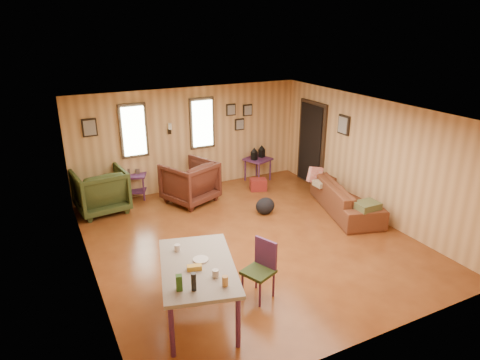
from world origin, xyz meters
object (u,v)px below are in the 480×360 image
at_px(sofa, 346,193).
at_px(end_table, 134,181).
at_px(recliner_brown, 190,180).
at_px(side_table, 258,157).
at_px(recliner_green, 100,189).
at_px(dining_table, 198,270).

distance_m(sofa, end_table, 4.69).
xyz_separation_m(sofa, end_table, (-3.80, 2.75, -0.03)).
relative_size(sofa, end_table, 3.07).
height_order(recliner_brown, end_table, recliner_brown).
distance_m(end_table, side_table, 3.06).
height_order(end_table, side_table, side_table).
bearing_deg(recliner_green, side_table, 175.85).
distance_m(recliner_brown, end_table, 1.31).
bearing_deg(sofa, dining_table, 131.01).
height_order(end_table, dining_table, dining_table).
height_order(recliner_green, side_table, recliner_green).
distance_m(side_table, dining_table, 5.40).
relative_size(recliner_brown, end_table, 1.46).
bearing_deg(dining_table, recliner_brown, 86.11).
xyz_separation_m(recliner_brown, side_table, (1.99, 0.49, 0.10)).
distance_m(sofa, recliner_green, 5.15).
distance_m(sofa, side_table, 2.59).
distance_m(end_table, dining_table, 4.59).
height_order(sofa, end_table, sofa).
height_order(recliner_green, dining_table, dining_table).
bearing_deg(sofa, side_table, 33.75).
bearing_deg(recliner_green, sofa, 146.85).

